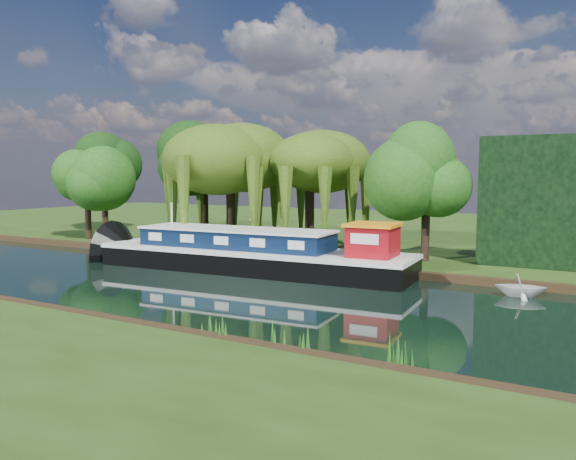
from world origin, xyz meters
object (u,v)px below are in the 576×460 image
Objects in this scene: dutch_barge at (253,254)px; narrowboat at (265,261)px; white_cruiser at (520,297)px; red_dinghy at (140,256)px.

narrowboat is (0.44, 0.71, -0.48)m from dutch_barge.
narrowboat is 15.31m from white_cruiser.
dutch_barge is 1.77× the size of narrowboat.
narrowboat is at bearing 77.81° from white_cruiser.
dutch_barge is 15.77m from white_cruiser.
narrowboat is 4.04× the size of red_dinghy.
dutch_barge is 7.13× the size of red_dinghy.
dutch_barge is 8.68× the size of white_cruiser.
dutch_barge reaches higher than white_cruiser.
narrowboat reaches higher than white_cruiser.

